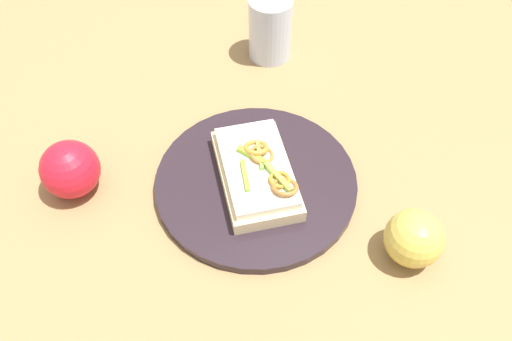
{
  "coord_description": "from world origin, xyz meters",
  "views": [
    {
      "loc": [
        0.21,
        0.42,
        0.62
      ],
      "look_at": [
        0.0,
        0.0,
        0.03
      ],
      "focal_mm": 37.42,
      "sensor_mm": 36.0,
      "label": 1
    }
  ],
  "objects_px": {
    "sandwich": "(257,172)",
    "drinking_glass": "(270,28)",
    "apple_1": "(70,169)",
    "apple_0": "(414,238)",
    "plate": "(256,182)"
  },
  "relations": [
    {
      "from": "apple_0",
      "to": "sandwich",
      "type": "bearing_deg",
      "value": -56.22
    },
    {
      "from": "plate",
      "to": "apple_0",
      "type": "xyz_separation_m",
      "value": [
        -0.13,
        0.19,
        0.03
      ]
    },
    {
      "from": "plate",
      "to": "sandwich",
      "type": "height_order",
      "value": "sandwich"
    },
    {
      "from": "plate",
      "to": "sandwich",
      "type": "relative_size",
      "value": 1.53
    },
    {
      "from": "apple_1",
      "to": "drinking_glass",
      "type": "relative_size",
      "value": 0.74
    },
    {
      "from": "apple_1",
      "to": "apple_0",
      "type": "bearing_deg",
      "value": 139.9
    },
    {
      "from": "apple_1",
      "to": "plate",
      "type": "bearing_deg",
      "value": 154.15
    },
    {
      "from": "apple_1",
      "to": "drinking_glass",
      "type": "bearing_deg",
      "value": -159.92
    },
    {
      "from": "sandwich",
      "to": "drinking_glass",
      "type": "relative_size",
      "value": 1.69
    },
    {
      "from": "sandwich",
      "to": "apple_0",
      "type": "height_order",
      "value": "apple_0"
    },
    {
      "from": "apple_0",
      "to": "apple_1",
      "type": "bearing_deg",
      "value": -40.1
    },
    {
      "from": "sandwich",
      "to": "apple_0",
      "type": "xyz_separation_m",
      "value": [
        -0.13,
        0.19,
        0.01
      ]
    },
    {
      "from": "apple_1",
      "to": "drinking_glass",
      "type": "distance_m",
      "value": 0.41
    },
    {
      "from": "drinking_glass",
      "to": "apple_1",
      "type": "bearing_deg",
      "value": 20.08
    },
    {
      "from": "sandwich",
      "to": "apple_1",
      "type": "xyz_separation_m",
      "value": [
        0.23,
        -0.11,
        0.01
      ]
    }
  ]
}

